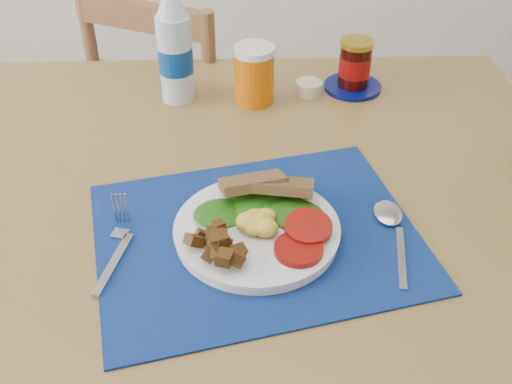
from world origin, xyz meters
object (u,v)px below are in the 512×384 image
chair_far (175,106)px  juice_glass (254,76)px  breakfast_plate (254,228)px  water_bottle (175,52)px  jam_on_saucer (354,68)px

chair_far → juice_glass: size_ratio=9.52×
chair_far → breakfast_plate: bearing=129.0°
breakfast_plate → water_bottle: bearing=103.3°
chair_far → juice_glass: (0.21, -0.35, 0.26)m
juice_glass → breakfast_plate: bearing=-91.8°
chair_far → breakfast_plate: (0.19, -0.77, 0.23)m
juice_glass → water_bottle: bearing=175.0°
breakfast_plate → water_bottle: (-0.14, 0.43, 0.08)m
jam_on_saucer → breakfast_plate: bearing=-115.6°
juice_glass → jam_on_saucer: (0.21, 0.04, -0.01)m
breakfast_plate → juice_glass: juice_glass is taller
juice_glass → jam_on_saucer: bearing=12.1°
chair_far → juice_glass: chair_far is taller
chair_far → water_bottle: size_ratio=4.50×
chair_far → jam_on_saucer: 0.58m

